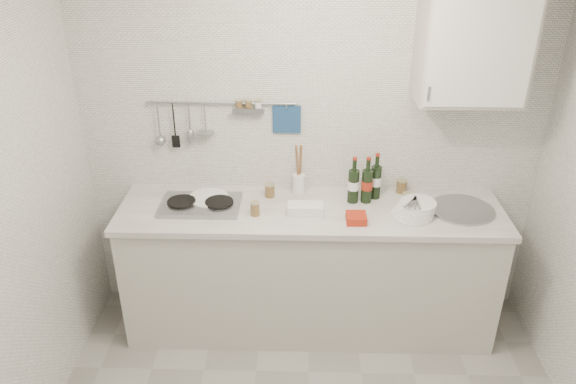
{
  "coord_description": "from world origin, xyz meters",
  "views": [
    {
      "loc": [
        -0.06,
        -2.0,
        2.66
      ],
      "look_at": [
        -0.14,
        0.9,
        1.14
      ],
      "focal_mm": 35.0,
      "sensor_mm": 36.0,
      "label": 1
    }
  ],
  "objects_px": {
    "plate_stack_sink": "(415,209)",
    "wall_cabinet": "(474,41)",
    "plate_stack_hob": "(207,200)",
    "wine_bottles": "(366,179)",
    "utensil_crock": "(299,181)"
  },
  "relations": [
    {
      "from": "plate_stack_sink",
      "to": "wine_bottles",
      "type": "relative_size",
      "value": 0.88
    },
    {
      "from": "plate_stack_hob",
      "to": "wine_bottles",
      "type": "relative_size",
      "value": 0.89
    },
    {
      "from": "wall_cabinet",
      "to": "wine_bottles",
      "type": "distance_m",
      "value": 1.03
    },
    {
      "from": "wall_cabinet",
      "to": "wine_bottles",
      "type": "xyz_separation_m",
      "value": [
        -0.55,
        0.0,
        -0.87
      ]
    },
    {
      "from": "utensil_crock",
      "to": "plate_stack_sink",
      "type": "bearing_deg",
      "value": -21.81
    },
    {
      "from": "utensil_crock",
      "to": "wall_cabinet",
      "type": "bearing_deg",
      "value": -5.93
    },
    {
      "from": "wine_bottles",
      "to": "utensil_crock",
      "type": "distance_m",
      "value": 0.45
    },
    {
      "from": "wine_bottles",
      "to": "plate_stack_sink",
      "type": "bearing_deg",
      "value": -32.81
    },
    {
      "from": "wall_cabinet",
      "to": "plate_stack_sink",
      "type": "relative_size",
      "value": 2.57
    },
    {
      "from": "plate_stack_hob",
      "to": "plate_stack_sink",
      "type": "height_order",
      "value": "plate_stack_sink"
    },
    {
      "from": "plate_stack_hob",
      "to": "wall_cabinet",
      "type": "bearing_deg",
      "value": 2.14
    },
    {
      "from": "plate_stack_sink",
      "to": "wall_cabinet",
      "type": "bearing_deg",
      "value": 35.98
    },
    {
      "from": "plate_stack_hob",
      "to": "plate_stack_sink",
      "type": "bearing_deg",
      "value": -5.61
    },
    {
      "from": "plate_stack_sink",
      "to": "utensil_crock",
      "type": "height_order",
      "value": "utensil_crock"
    },
    {
      "from": "plate_stack_hob",
      "to": "wine_bottles",
      "type": "height_order",
      "value": "wine_bottles"
    }
  ]
}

